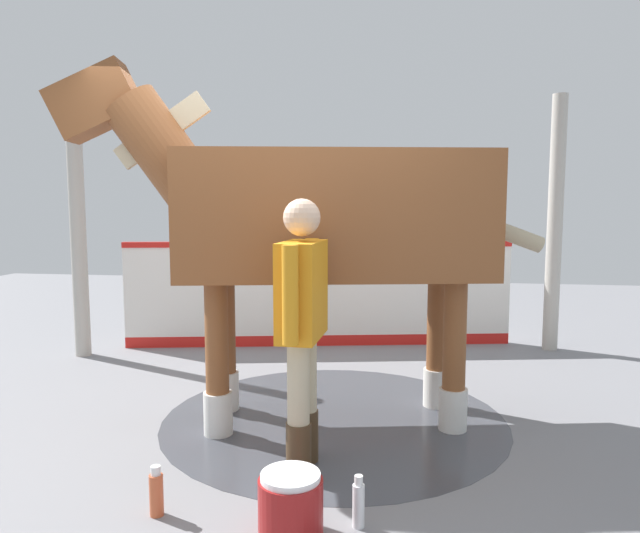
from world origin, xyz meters
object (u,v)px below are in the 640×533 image
object	(u,v)px
bottle_shampoo	(358,503)
bottle_spray	(156,493)
handler	(302,317)
wash_bucket	(291,505)
horse	(318,220)

from	to	relation	value
bottle_shampoo	bottle_spray	bearing A→B (deg)	2.66
handler	bottle_spray	size ratio (longest dim) A/B	6.16
handler	wash_bucket	bearing A→B (deg)	-81.65
horse	bottle_spray	distance (m)	2.07
horse	handler	world-z (taller)	horse
horse	bottle_spray	world-z (taller)	horse
handler	horse	bearing A→B (deg)	94.41
wash_bucket	bottle_shampoo	world-z (taller)	wash_bucket
bottle_spray	wash_bucket	bearing A→B (deg)	173.25
horse	handler	bearing A→B (deg)	80.48
horse	bottle_shampoo	xyz separation A→B (m)	(-0.41, 1.39, -1.36)
horse	handler	distance (m)	0.97
handler	bottle_shampoo	size ratio (longest dim) A/B	6.13
handler	bottle_spray	bearing A→B (deg)	-132.73
horse	bottle_spray	size ratio (longest dim) A/B	13.18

